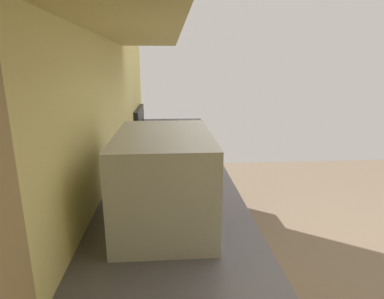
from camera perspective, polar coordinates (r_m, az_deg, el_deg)
wall_back at (r=1.66m, az=-16.97°, el=8.27°), size 3.84×0.12×2.57m
counter_run at (r=1.57m, az=-3.62°, el=-25.04°), size 2.90×0.63×0.90m
oven_range at (r=3.16m, az=-3.59°, el=-3.49°), size 0.68×0.67×1.08m
microwave at (r=1.16m, az=-4.92°, el=-5.08°), size 0.54×0.35×0.33m
bowl at (r=1.89m, az=-2.45°, el=-1.43°), size 0.16×0.16×0.05m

